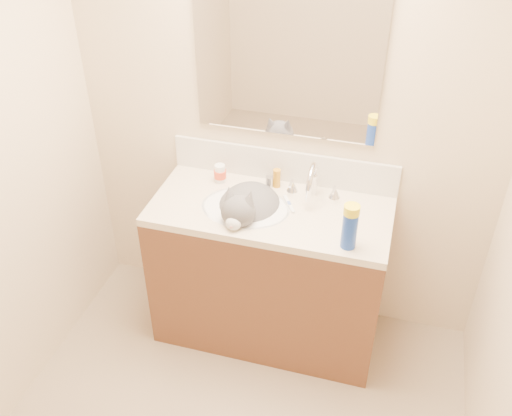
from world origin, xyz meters
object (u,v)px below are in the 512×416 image
Objects in this scene: vanity_cabinet at (269,275)px; cat at (248,210)px; pill_bottle at (220,173)px; amber_bottle at (277,178)px; faucet at (312,184)px; basin at (246,218)px; spray_can at (349,230)px; silver_jar at (270,181)px.

cat reaches higher than vanity_cabinet.
cat reaches higher than pill_bottle.
amber_bottle is (0.30, 0.03, 0.00)m from pill_bottle.
faucet is 0.35m from cat.
cat is (0.01, 0.01, 0.05)m from basin.
cat is 2.41× the size of spray_can.
faucet is at bearing 29.12° from basin.
silver_jar is at bearing 105.25° from vanity_cabinet.
cat is at bearing -151.45° from faucet.
pill_bottle is 0.99× the size of amber_bottle.
faucet reaches higher than silver_jar.
vanity_cabinet is 12.03× the size of pill_bottle.
cat is (-0.11, -0.02, 0.43)m from vanity_cabinet.
vanity_cabinet is at bearing -26.98° from pill_bottle.
amber_bottle reaches higher than silver_jar.
basin is at bearing -133.32° from cat.
amber_bottle is at bearing 95.19° from vanity_cabinet.
cat reaches higher than silver_jar.
spray_can is (0.23, -0.33, 0.01)m from faucet.
vanity_cabinet is 2.63× the size of cat.
cat is 4.53× the size of amber_bottle.
faucet reaches higher than cat.
basin is at bearing 162.68° from spray_can.
cat reaches higher than amber_bottle.
amber_bottle is at bearing 6.62° from pill_bottle.
pill_bottle is at bearing 135.82° from basin.
silver_jar is at bearing 73.62° from basin.
spray_can reaches higher than silver_jar.
pill_bottle is 0.82m from spray_can.
basin is 0.25m from silver_jar.
faucet is at bearing 37.29° from vanity_cabinet.
faucet is 0.61× the size of cat.
amber_bottle is at bearing 69.35° from cat.
faucet is 1.48× the size of spray_can.
silver_jar is (-0.23, 0.06, -0.06)m from faucet.
amber_bottle is 0.59m from spray_can.
vanity_cabinet is 11.89× the size of amber_bottle.
faucet reaches higher than spray_can.
faucet is 5.29× the size of silver_jar.
faucet is 0.41m from spray_can.
silver_jar is at bearing 165.79° from faucet.
spray_can is at bearing -40.03° from silver_jar.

